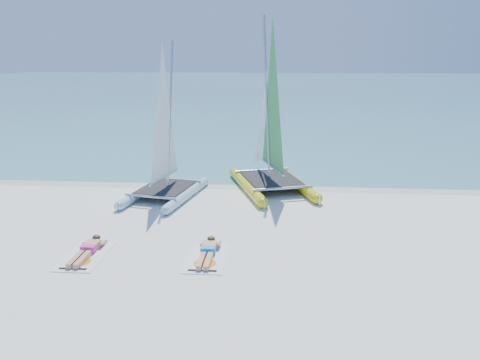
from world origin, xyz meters
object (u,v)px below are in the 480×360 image
Objects in this scene: catamaran_yellow at (268,133)px; towel_a at (85,256)px; catamaran_blue at (165,151)px; sunbather_a at (88,249)px; towel_b at (207,258)px; sunbather_b at (208,251)px.

towel_a is at bearing -140.50° from catamaran_yellow.
catamaran_blue reaches higher than sunbather_a.
towel_a is 0.22m from sunbather_a.
towel_b is (-1.40, -7.00, -2.11)m from catamaran_yellow.
sunbather_a is 3.16m from sunbather_b.
catamaran_yellow is at bearing 78.40° from sunbather_b.
catamaran_blue reaches higher than towel_a.
towel_a is 1.00× the size of towel_b.
catamaran_blue is 3.09× the size of towel_b.
sunbather_a is at bearing 179.25° from towel_b.
towel_a is (-4.55, -7.15, -2.11)m from catamaran_yellow.
catamaran_yellow reaches higher than catamaran_blue.
sunbather_a reaches higher than towel_a.
catamaran_yellow is 7.45m from towel_b.
towel_b is 1.07× the size of sunbather_b.
sunbather_b reaches higher than towel_b.
catamaran_yellow reaches higher than sunbather_b.
towel_b is 0.22m from sunbather_b.
catamaran_blue is 5.78m from sunbather_b.
sunbather_b is at bearing -54.79° from catamaran_blue.
catamaran_yellow is 7.24m from sunbather_b.
catamaran_blue is 3.09× the size of towel_a.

